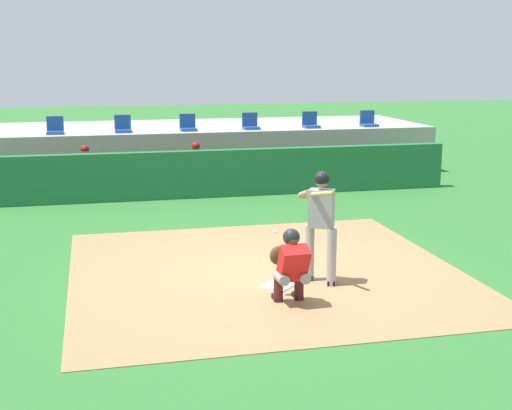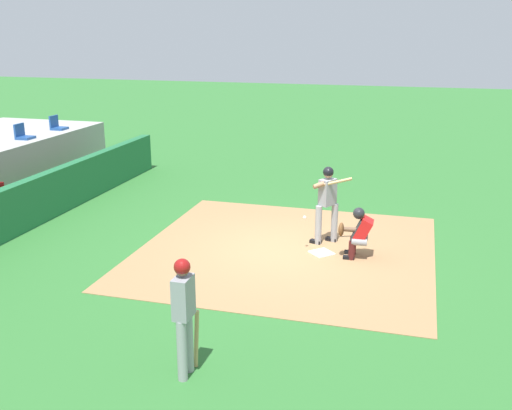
# 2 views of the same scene
# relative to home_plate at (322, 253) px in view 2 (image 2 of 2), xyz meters

# --- Properties ---
(ground_plane) EXTENTS (80.00, 80.00, 0.00)m
(ground_plane) POSITION_rel_home_plate_xyz_m (0.00, 0.80, -0.02)
(ground_plane) COLOR #2D6B2D
(dirt_infield) EXTENTS (6.40, 6.40, 0.01)m
(dirt_infield) POSITION_rel_home_plate_xyz_m (0.00, 0.80, -0.02)
(dirt_infield) COLOR #9E754C
(dirt_infield) RESTS_ON ground
(home_plate) EXTENTS (0.62, 0.62, 0.02)m
(home_plate) POSITION_rel_home_plate_xyz_m (0.00, 0.00, 0.00)
(home_plate) COLOR white
(home_plate) RESTS_ON dirt_infield
(batter_at_plate) EXTENTS (0.55, 0.90, 1.80)m
(batter_at_plate) POSITION_rel_home_plate_xyz_m (0.69, 0.03, 1.01)
(batter_at_plate) COLOR #99999E
(batter_at_plate) RESTS_ON ground
(catcher_crouched) EXTENTS (0.49, 1.54, 1.13)m
(catcher_crouched) POSITION_rel_home_plate_xyz_m (-0.01, -0.76, 0.58)
(catcher_crouched) COLOR gray
(catcher_crouched) RESTS_ON ground
(on_deck_batter) EXTENTS (0.58, 0.23, 1.79)m
(on_deck_batter) POSITION_rel_home_plate_xyz_m (-5.19, 1.08, 1.00)
(on_deck_batter) COLOR #99999E
(on_deck_batter) RESTS_ON ground
(dugout_wall) EXTENTS (13.00, 0.30, 1.20)m
(dugout_wall) POSITION_rel_home_plate_xyz_m (0.00, 7.30, 0.58)
(dugout_wall) COLOR #1E6638
(dugout_wall) RESTS_ON ground
(dugout_bench) EXTENTS (11.80, 0.44, 0.45)m
(dugout_bench) POSITION_rel_home_plate_xyz_m (0.00, 8.30, 0.20)
(dugout_bench) COLOR olive
(dugout_bench) RESTS_ON ground
(dugout_player_1) EXTENTS (0.49, 0.70, 1.30)m
(dugout_player_1) POSITION_rel_home_plate_xyz_m (-0.06, 8.14, 0.65)
(dugout_player_1) COLOR #939399
(dugout_player_1) RESTS_ON ground
(stadium_seat_5) EXTENTS (0.46, 0.46, 0.48)m
(stadium_seat_5) POSITION_rel_home_plate_xyz_m (3.71, 10.18, 1.51)
(stadium_seat_5) COLOR #1E478C
(stadium_seat_5) RESTS_ON stands_platform
(stadium_seat_6) EXTENTS (0.46, 0.46, 0.48)m
(stadium_seat_6) POSITION_rel_home_plate_xyz_m (5.57, 10.18, 1.51)
(stadium_seat_6) COLOR #1E478C
(stadium_seat_6) RESTS_ON stands_platform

